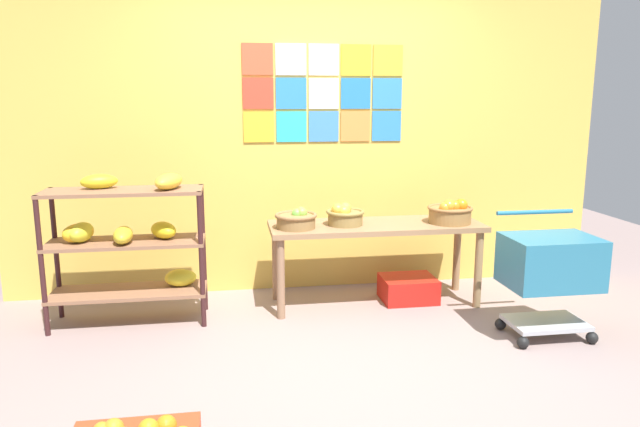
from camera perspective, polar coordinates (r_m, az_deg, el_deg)
name	(u,v)px	position (r m, az deg, el deg)	size (l,w,h in m)	color
ground	(347,363)	(3.71, 2.65, -14.39)	(9.05, 9.05, 0.00)	gray
back_wall_with_art	(311,133)	(4.89, -0.88, 7.83)	(5.01, 0.07, 2.63)	gold
banana_shelf_unit	(131,239)	(4.38, -17.94, -2.34)	(1.09, 0.42, 1.09)	#371A1B
display_table	(376,234)	(4.57, 5.45, -1.99)	(1.65, 0.55, 0.65)	#916B4A
fruit_basket_left	(344,215)	(4.47, 2.36, -0.11)	(0.29, 0.29, 0.17)	olive
fruit_basket_back_right	(451,212)	(4.65, 12.64, 0.11)	(0.35, 0.35, 0.19)	olive
fruit_basket_right	(296,219)	(4.37, -2.31, -0.56)	(0.32, 0.32, 0.15)	olive
produce_crate_under_table	(408,289)	(4.80, 8.58, -7.25)	(0.43, 0.35, 0.19)	red
shopping_cart	(550,266)	(4.22, 21.50, -4.81)	(0.59, 0.47, 0.84)	black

